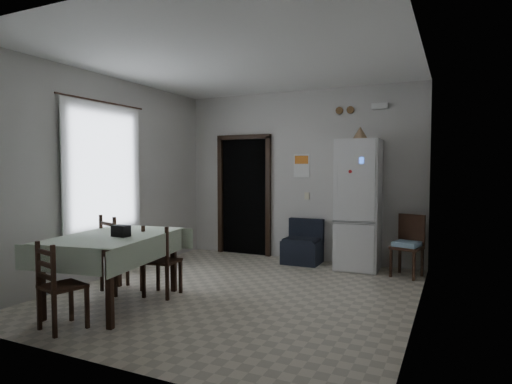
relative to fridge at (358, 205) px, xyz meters
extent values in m
plane|color=#BEB39B|center=(-1.09, -1.93, -1.01)|extent=(4.50, 4.50, 0.00)
cube|color=black|center=(-2.14, 0.53, 0.04)|extent=(0.90, 0.45, 2.10)
cube|color=black|center=(-2.63, 0.29, 0.04)|extent=(0.08, 0.10, 2.18)
cube|color=black|center=(-1.65, 0.29, 0.04)|extent=(0.08, 0.10, 2.18)
cube|color=black|center=(-2.14, 0.29, 1.13)|extent=(1.06, 0.10, 0.08)
cube|color=silver|center=(-3.24, -2.13, 0.54)|extent=(0.10, 1.20, 1.60)
cube|color=silver|center=(-3.13, -2.13, 0.54)|extent=(0.02, 1.45, 1.85)
cylinder|color=black|center=(-3.12, -2.13, 1.49)|extent=(0.02, 1.60, 0.02)
cube|color=white|center=(-1.04, 0.31, 0.61)|extent=(0.28, 0.02, 0.40)
cube|color=orange|center=(-1.04, 0.30, 0.71)|extent=(0.24, 0.01, 0.14)
cube|color=beige|center=(-0.94, 0.31, 0.09)|extent=(0.08, 0.02, 0.12)
cylinder|color=brown|center=(-0.39, 0.30, 1.51)|extent=(0.12, 0.03, 0.12)
cylinder|color=brown|center=(-0.21, 0.30, 1.51)|extent=(0.12, 0.03, 0.12)
cube|color=white|center=(0.26, 0.28, 1.54)|extent=(0.25, 0.07, 0.09)
cone|color=tan|center=(0.01, -0.02, 1.11)|extent=(0.24, 0.24, 0.20)
cube|color=black|center=(-2.01, -3.03, -0.13)|extent=(0.20, 0.12, 0.13)
camera|label=1|loc=(1.37, -6.68, 0.56)|focal=30.00mm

